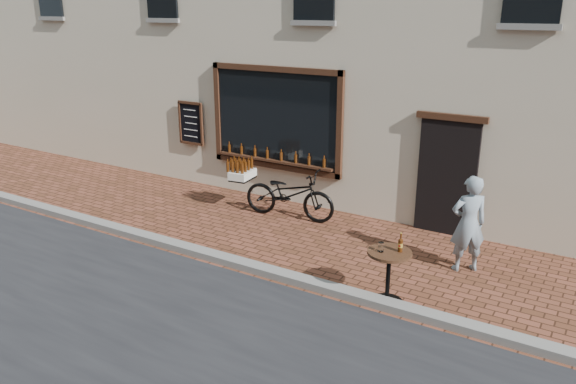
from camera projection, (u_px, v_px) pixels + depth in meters
The scene contains 5 objects.
ground at pixel (261, 279), 9.01m from camera, with size 90.00×90.00×0.00m, color #512B1A.
kerb at pixel (267, 271), 9.15m from camera, with size 90.00×0.25×0.12m, color slate.
cargo_bicycle at pixel (288, 193), 11.48m from camera, with size 2.36×0.91×1.10m.
bistro_table at pixel (389, 266), 8.11m from camera, with size 0.65×0.65×1.11m.
pedestrian at pixel (468, 224), 9.09m from camera, with size 0.59×0.39×1.63m, color gray.
Camera 1 is at (4.59, -6.69, 4.18)m, focal length 35.00 mm.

